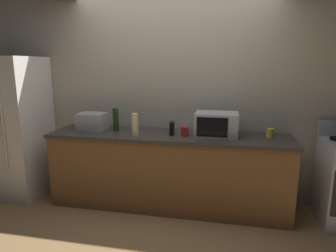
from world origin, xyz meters
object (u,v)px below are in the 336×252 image
Objects in this scene: toaster_oven at (92,121)px; mug_yellow at (270,133)px; cordless_phone at (172,128)px; bottle_hand_soap at (135,125)px; bottle_wine at (116,120)px; refrigerator at (15,127)px; microwave at (216,124)px; mug_red at (185,131)px.

toaster_oven is 3.42× the size of mug_yellow.
bottle_hand_soap reaches higher than cordless_phone.
bottle_wine is at bearing 168.61° from cordless_phone.
bottle_hand_soap is (-0.39, -0.17, 0.06)m from cordless_phone.
refrigerator is at bearing -176.76° from toaster_oven.
mug_red is (-0.35, -0.08, -0.08)m from microwave.
mug_yellow is (1.82, 0.04, -0.09)m from bottle_wine.
toaster_oven is at bearing 175.71° from mug_red.
refrigerator is at bearing 179.27° from mug_red.
microwave is 1.81× the size of bottle_hand_soap.
toaster_oven reaches higher than cordless_phone.
microwave is 1.74× the size of bottle_wine.
bottle_wine reaches higher than microwave.
refrigerator is 6.53× the size of bottle_wine.
mug_red is at bearing -167.70° from microwave.
microwave is 0.61m from mug_yellow.
mug_red is at bearing -172.23° from mug_yellow.
bottle_wine is at bearing 144.09° from bottle_hand_soap.
bottle_hand_soap is (0.64, -0.23, 0.03)m from toaster_oven.
bottle_hand_soap is (-0.90, -0.22, -0.00)m from microwave.
microwave is at bearing 13.55° from bottle_hand_soap.
bottle_wine reaches higher than bottle_hand_soap.
bottle_hand_soap reaches higher than mug_red.
refrigerator is 1.07m from toaster_oven.
toaster_oven is 1.03m from cordless_phone.
toaster_oven is 2.27× the size of cordless_phone.
bottle_wine reaches higher than toaster_oven.
mug_red is at bearing -4.29° from toaster_oven.
cordless_phone is at bearing -5.49° from bottle_wine.
refrigerator reaches higher than cordless_phone.
toaster_oven is 2.14m from mug_yellow.
microwave is at bearing 12.30° from mug_red.
cordless_phone is (2.10, -0.00, 0.07)m from refrigerator.
refrigerator is 1.39m from bottle_wine.
bottle_wine is 0.88m from mug_red.
refrigerator is at bearing 174.33° from bottle_hand_soap.
bottle_hand_soap is 0.40m from bottle_wine.
mug_red is (-0.95, -0.13, 0.00)m from mug_yellow.
toaster_oven is 0.32m from bottle_wine.
refrigerator is 18.09× the size of mug_yellow.
microwave reaches higher than bottle_hand_soap.
bottle_hand_soap is 1.53m from mug_yellow.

